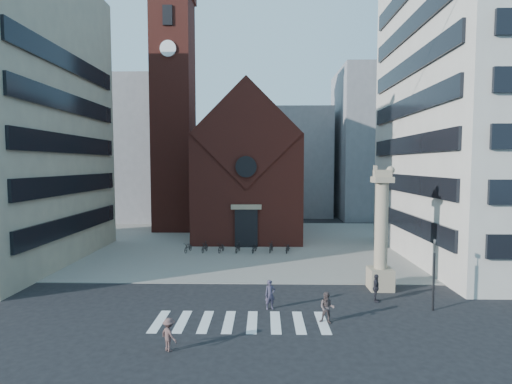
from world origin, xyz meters
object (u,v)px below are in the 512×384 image
lion_column (381,241)px  traffic_light (434,273)px  scooter_0 (188,247)px  pedestrian_1 (327,308)px  pedestrian_2 (376,288)px  pedestrian_0 (270,295)px

lion_column → traffic_light: 4.62m
lion_column → scooter_0: lion_column is taller
pedestrian_1 → pedestrian_2: pedestrian_2 is taller
scooter_0 → traffic_light: bearing=-29.2°
pedestrian_1 → scooter_0: size_ratio=0.97×
pedestrian_2 → scooter_0: pedestrian_2 is taller
pedestrian_2 → pedestrian_1: bearing=153.6°
traffic_light → pedestrian_2: size_ratio=2.43×
lion_column → pedestrian_0: 9.11m
pedestrian_1 → scooter_0: 20.57m
lion_column → scooter_0: 19.56m
lion_column → pedestrian_2: lion_column is taller
pedestrian_1 → pedestrian_0: bearing=163.5°
lion_column → pedestrian_0: bearing=-153.0°
pedestrian_1 → traffic_light: bearing=34.2°
traffic_light → pedestrian_0: 9.87m
pedestrian_1 → scooter_0: bearing=139.5°
traffic_light → pedestrian_1: 7.11m
pedestrian_0 → pedestrian_2: pedestrian_0 is taller
pedestrian_0 → scooter_0: 17.22m
traffic_light → pedestrian_2: traffic_light is taller
traffic_light → pedestrian_1: bearing=-163.0°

